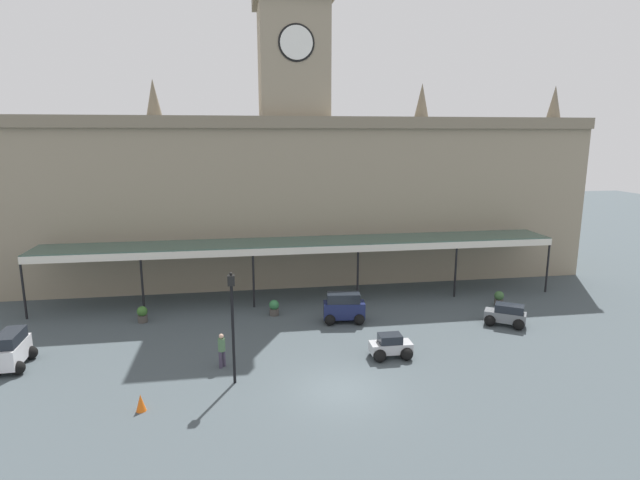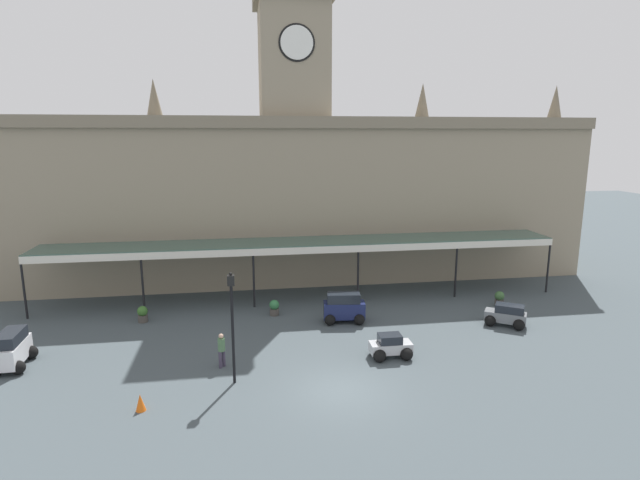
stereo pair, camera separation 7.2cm
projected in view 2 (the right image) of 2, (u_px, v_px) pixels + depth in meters
ground_plane at (341, 390)px, 21.62m from camera, size 140.00×140.00×0.00m
station_building at (295, 191)px, 38.03m from camera, size 43.67×6.95×20.77m
entrance_canopy at (304, 244)px, 33.12m from camera, size 33.88×3.26×3.90m
car_white_van at (13, 351)px, 23.65m from camera, size 1.66×2.44×1.77m
car_navy_van at (344, 309)px, 29.38m from camera, size 2.50×1.78×1.77m
car_silver_sedan at (390, 348)px, 24.76m from camera, size 2.06×1.53×1.19m
car_grey_estate at (506, 316)px, 28.89m from camera, size 2.43×2.25×1.27m
pedestrian_beside_cars at (222, 349)px, 23.63m from camera, size 0.34×0.34×1.67m
victorian_lamppost at (232, 316)px, 21.67m from camera, size 0.30×0.30×5.06m
traffic_cone at (140, 402)px, 19.97m from camera, size 0.40×0.40×0.70m
planter_by_canopy at (499, 298)px, 32.30m from camera, size 0.60×0.60×0.96m
planter_near_kerb at (274, 307)px, 30.58m from camera, size 0.60×0.60×0.96m
planter_forecourt_centre at (143, 314)px, 29.48m from camera, size 0.60×0.60×0.96m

